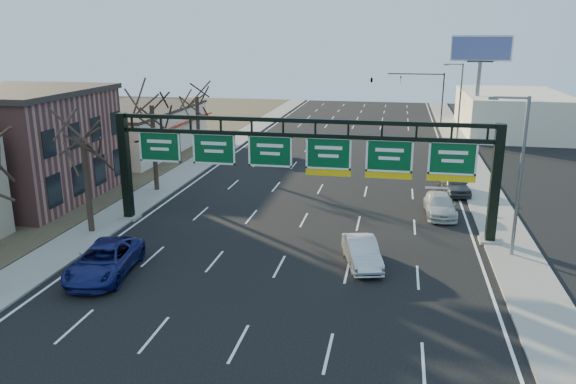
% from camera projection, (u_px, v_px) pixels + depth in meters
% --- Properties ---
extents(ground, '(160.00, 160.00, 0.00)m').
position_uv_depth(ground, '(271.00, 282.00, 28.49)').
color(ground, black).
rests_on(ground, ground).
extents(sidewalk_left, '(3.00, 120.00, 0.12)m').
position_uv_depth(sidewalk_left, '(180.00, 175.00, 49.73)').
color(sidewalk_left, gray).
rests_on(sidewalk_left, ground).
extents(sidewalk_right, '(3.00, 120.00, 0.12)m').
position_uv_depth(sidewalk_right, '(482.00, 190.00, 44.98)').
color(sidewalk_right, gray).
rests_on(sidewalk_right, ground).
extents(dirt_strip_left, '(21.00, 120.00, 0.06)m').
position_uv_depth(dirt_strip_left, '(56.00, 169.00, 52.00)').
color(dirt_strip_left, '#473D2B').
rests_on(dirt_strip_left, ground).
extents(lane_markings, '(21.60, 120.00, 0.01)m').
position_uv_depth(lane_markings, '(323.00, 183.00, 47.37)').
color(lane_markings, white).
rests_on(lane_markings, ground).
extents(sign_gantry, '(24.60, 1.20, 7.20)m').
position_uv_depth(sign_gantry, '(302.00, 160.00, 34.75)').
color(sign_gantry, black).
rests_on(sign_gantry, ground).
extents(brick_block, '(10.40, 12.40, 8.30)m').
position_uv_depth(brick_block, '(22.00, 145.00, 41.73)').
color(brick_block, '#8F544E').
rests_on(brick_block, ground).
extents(cream_strip, '(10.90, 18.40, 4.70)m').
position_uv_depth(cream_strip, '(133.00, 130.00, 59.21)').
color(cream_strip, beige).
rests_on(cream_strip, ground).
extents(building_right_distant, '(12.00, 20.00, 5.00)m').
position_uv_depth(building_right_distant, '(511.00, 112.00, 71.31)').
color(building_right_distant, beige).
rests_on(building_right_distant, ground).
extents(tree_gantry, '(3.60, 3.60, 8.48)m').
position_uv_depth(tree_gantry, '(81.00, 121.00, 33.65)').
color(tree_gantry, black).
rests_on(tree_gantry, sidewalk_left).
extents(tree_mid, '(3.60, 3.60, 9.24)m').
position_uv_depth(tree_mid, '(151.00, 92.00, 42.89)').
color(tree_mid, black).
rests_on(tree_mid, sidewalk_left).
extents(tree_far, '(3.60, 3.60, 8.86)m').
position_uv_depth(tree_far, '(196.00, 85.00, 52.43)').
color(tree_far, black).
rests_on(tree_far, sidewalk_left).
extents(streetlight_near, '(2.15, 0.22, 9.00)m').
position_uv_depth(streetlight_near, '(519.00, 169.00, 30.46)').
color(streetlight_near, slate).
rests_on(streetlight_near, sidewalk_right).
extents(streetlight_far, '(2.15, 0.22, 9.00)m').
position_uv_depth(streetlight_far, '(459.00, 99.00, 62.56)').
color(streetlight_far, slate).
rests_on(streetlight_far, sidewalk_right).
extents(billboard_right, '(7.00, 0.50, 12.00)m').
position_uv_depth(billboard_right, '(480.00, 61.00, 65.71)').
color(billboard_right, slate).
rests_on(billboard_right, ground).
extents(traffic_signal_mast, '(10.16, 0.54, 7.00)m').
position_uv_depth(traffic_signal_mast, '(398.00, 83.00, 77.87)').
color(traffic_signal_mast, black).
rests_on(traffic_signal_mast, ground).
extents(car_blue_suv, '(3.37, 6.13, 1.63)m').
position_uv_depth(car_blue_suv, '(104.00, 260.00, 29.08)').
color(car_blue_suv, navy).
rests_on(car_blue_suv, ground).
extents(car_silver_sedan, '(2.64, 4.74, 1.48)m').
position_uv_depth(car_silver_sedan, '(362.00, 252.00, 30.35)').
color(car_silver_sedan, '#B2B2B7').
rests_on(car_silver_sedan, ground).
extents(car_white_wagon, '(2.21, 4.96, 1.41)m').
position_uv_depth(car_white_wagon, '(440.00, 205.00, 38.83)').
color(car_white_wagon, silver).
rests_on(car_white_wagon, ground).
extents(car_grey_far, '(2.59, 4.82, 1.56)m').
position_uv_depth(car_grey_far, '(454.00, 184.00, 44.05)').
color(car_grey_far, '#3C3F41').
rests_on(car_grey_far, ground).
extents(car_silver_distant, '(2.48, 4.94, 1.56)m').
position_uv_depth(car_silver_distant, '(283.00, 154.00, 55.16)').
color(car_silver_distant, '#ABABB0').
rests_on(car_silver_distant, ground).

